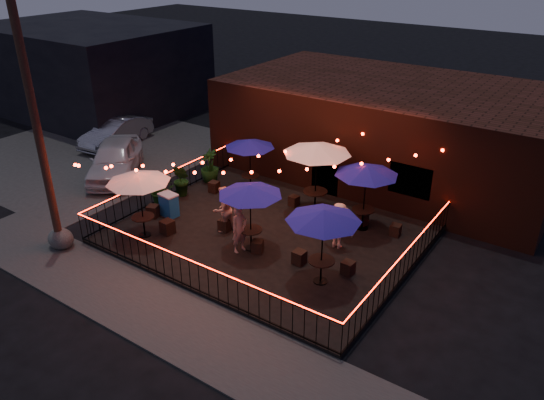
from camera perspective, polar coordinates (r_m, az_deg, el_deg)
The scene contains 39 objects.
ground at distance 17.44m, azimuth -4.23°, elevation -6.75°, with size 110.00×110.00×0.00m, color black.
patio at distance 18.75m, azimuth -0.44°, elevation -3.83°, with size 10.00×8.00×0.15m, color black.
sidewalk at distance 15.52m, azimuth -11.86°, elevation -11.95°, with size 18.00×2.50×0.05m, color #3D3B39.
parking_lot at distance 27.89m, azimuth -18.67°, elevation 5.00°, with size 11.00×12.00×0.02m, color #3D3B39.
brick_building at distance 24.04m, azimuth 12.63°, elevation 7.50°, with size 14.00×8.00×4.00m.
background_building at distance 34.73m, azimuth -19.00°, elevation 13.31°, with size 12.00×9.00×5.00m, color black.
utility_pole at distance 17.94m, azimuth -23.80°, elevation 6.22°, with size 0.26×0.26×8.00m, color #3C2518.
fence_front at distance 15.84m, azimuth -8.84°, elevation -7.93°, with size 10.00×0.04×1.04m.
fence_left at distance 21.43m, azimuth -11.48°, elevation 1.42°, with size 0.04×8.00×1.04m.
fence_right at distance 16.52m, azimuth 14.03°, elevation -6.88°, with size 0.04×8.00×1.04m.
festoon_lights at distance 17.99m, azimuth -3.65°, elevation 3.45°, with size 10.02×8.72×1.32m.
cafe_table_0 at distance 18.19m, azimuth -14.20°, elevation 2.27°, with size 2.49×2.49×2.39m.
cafe_table_1 at distance 21.12m, azimuth -2.41°, elevation 6.03°, with size 2.62×2.62×2.22m.
cafe_table_2 at distance 16.87m, azimuth -2.38°, elevation 0.99°, with size 2.65×2.65×2.33m.
cafe_table_3 at distance 19.23m, azimuth 4.87°, elevation 5.48°, with size 3.19×3.19×2.77m.
cafe_table_4 at distance 15.16m, azimuth 5.57°, elevation -1.77°, with size 2.70×2.70×2.45m.
cafe_table_5 at distance 18.36m, azimuth 10.15°, elevation 3.11°, with size 2.42×2.42×2.44m.
bistro_chair_0 at distance 20.21m, azimuth -12.67°, elevation -1.18°, with size 0.39×0.39×0.46m, color black.
bistro_chair_1 at distance 18.99m, azimuth -11.18°, elevation -2.87°, with size 0.41×0.41×0.49m, color black.
bistro_chair_2 at distance 21.81m, azimuth -6.25°, elevation 1.42°, with size 0.37×0.37×0.44m, color black.
bistro_chair_3 at distance 21.09m, azimuth -4.33°, elevation 0.62°, with size 0.38×0.38×0.45m, color black.
bistro_chair_4 at distance 18.87m, azimuth -5.11°, elevation -2.69°, with size 0.38×0.38×0.45m, color black.
bistro_chair_5 at distance 17.55m, azimuth -1.56°, elevation -5.04°, with size 0.36×0.36×0.42m, color black.
bistro_chair_6 at distance 20.58m, azimuth 2.37°, elevation -0.08°, with size 0.34×0.34×0.40m, color black.
bistro_chair_7 at distance 19.22m, azimuth 5.71°, elevation -2.21°, with size 0.35×0.35×0.41m, color black.
bistro_chair_8 at distance 17.00m, azimuth 2.95°, elevation -6.17°, with size 0.38×0.38×0.45m, color black.
bistro_chair_9 at distance 16.66m, azimuth 8.17°, elevation -7.22°, with size 0.36×0.36×0.43m, color black.
bistro_chair_10 at distance 19.44m, azimuth 9.64°, elevation -2.08°, with size 0.37×0.37×0.44m, color black.
bistro_chair_11 at distance 19.02m, azimuth 13.14°, elevation -3.16°, with size 0.35×0.35×0.41m, color black.
patron_a at distance 17.36m, azimuth -3.53°, elevation -3.15°, with size 0.60×0.39×1.63m, color tan.
patron_b at distance 18.59m, azimuth -5.29°, elevation -1.00°, with size 0.82×0.64×1.70m, color tan.
patron_c at distance 17.69m, azimuth 7.17°, elevation -2.76°, with size 1.04×0.60×1.61m, color tan.
potted_shrub_a at distance 20.79m, azimuth -11.70°, elevation 1.05°, with size 1.19×1.03×1.32m, color #0E340A.
potted_shrub_b at distance 21.46m, azimuth -9.68°, elevation 2.12°, with size 0.75×0.61×1.37m, color #153B11.
potted_shrub_c at distance 22.58m, azimuth -6.73°, elevation 3.66°, with size 0.80×0.80×1.43m, color #153B13.
cooler at distance 20.06m, azimuth -11.02°, elevation -0.50°, with size 0.73×0.57×0.90m.
boulder at distance 19.38m, azimuth -21.78°, elevation -3.89°, with size 0.91×0.77×0.71m, color #40413C.
car_white at distance 24.34m, azimuth -16.52°, elevation 4.26°, with size 1.89×4.69×1.60m, color silver.
car_silver at distance 28.21m, azimuth -16.42°, elevation 7.02°, with size 1.45×4.15×1.37m, color #9C9DA3.
Camera 1 is at (9.32, -11.28, 9.49)m, focal length 35.00 mm.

